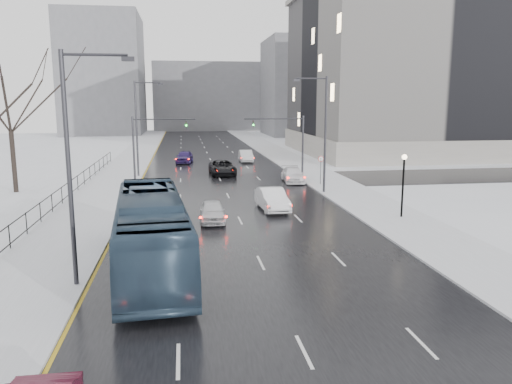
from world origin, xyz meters
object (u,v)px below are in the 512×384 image
mast_signal_right (293,139)px  mast_signal_left (145,141)px  tree_park_e (16,193)px  no_uturn_sign (321,162)px  bus (151,232)px  streetlight_l_near (74,158)px  sedan_right_cross (222,168)px  streetlight_r_mid (323,129)px  sedan_center_far (184,157)px  sedan_right_far (293,175)px  sedan_center_near (212,211)px  sedan_right_distant (246,156)px  streetlight_l_far (139,124)px  lamppost_r_mid (403,176)px  sedan_right_near (272,199)px

mast_signal_right → mast_signal_left: same height
tree_park_e → no_uturn_sign: size_ratio=5.00×
bus → streetlight_l_near: bearing=-153.4°
no_uturn_sign → sedan_right_cross: bearing=137.1°
streetlight_r_mid → bus: 22.94m
streetlight_r_mid → sedan_center_far: size_ratio=2.12×
sedan_right_far → sedan_center_near: bearing=-116.7°
no_uturn_sign → sedan_right_cross: no_uturn_sign is taller
tree_park_e → bus: tree_park_e is taller
bus → sedan_right_distant: size_ratio=2.85×
streetlight_r_mid → no_uturn_sign: size_ratio=3.70×
tree_park_e → bus: 25.78m
sedan_center_near → no_uturn_sign: bearing=50.9°
streetlight_l_near → streetlight_l_far: bearing=90.0°
tree_park_e → no_uturn_sign: (27.40, 0.00, 2.30)m
tree_park_e → sedan_right_far: 25.36m
tree_park_e → mast_signal_left: 12.29m
lamppost_r_mid → sedan_right_near: 9.41m
tree_park_e → sedan_center_far: (14.70, 19.31, 0.84)m
sedan_center_near → sedan_right_far: bearing=61.0°
no_uturn_sign → mast_signal_left: bearing=166.4°
sedan_right_cross → sedan_center_far: (-4.00, 11.24, 0.01)m
streetlight_l_near → bus: 5.06m
sedan_right_distant → sedan_center_far: bearing=-178.4°
lamppost_r_mid → streetlight_r_mid: bearing=105.8°
streetlight_l_far → sedan_center_near: 22.46m
streetlight_l_near → sedan_center_near: streetlight_l_near is taller
bus → sedan_right_distant: bus is taller
streetlight_l_far → no_uturn_sign: (17.37, -8.00, -3.32)m
lamppost_r_mid → sedan_right_far: bearing=103.6°
tree_park_e → streetlight_l_near: streetlight_l_near is taller
sedan_right_near → mast_signal_left: bearing=122.1°
streetlight_l_far → mast_signal_right: 16.07m
mast_signal_left → sedan_center_far: size_ratio=1.38×
sedan_right_near → sedan_right_far: size_ratio=1.00×
sedan_right_near → sedan_right_far: bearing=67.2°
tree_park_e → streetlight_l_far: size_ratio=1.35×
sedan_right_cross → sedan_right_distant: 12.01m
bus → sedan_center_near: (3.41, 9.22, -1.14)m
lamppost_r_mid → sedan_right_near: (-8.28, 3.95, -2.10)m
streetlight_l_near → sedan_center_near: 13.59m
streetlight_l_near → sedan_right_near: streetlight_l_near is taller
sedan_right_near → sedan_center_far: 30.01m
streetlight_r_mid → sedan_center_far: (-11.67, 23.31, -4.78)m
no_uturn_sign → sedan_center_far: (-12.70, 19.31, -1.46)m
sedan_center_near → sedan_right_cross: sedan_right_cross is taller
streetlight_l_near → streetlight_l_far: 32.00m
sedan_center_near → sedan_right_near: size_ratio=0.83×
mast_signal_left → no_uturn_sign: size_ratio=2.41×
lamppost_r_mid → mast_signal_right: (-3.67, 18.00, 1.16)m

